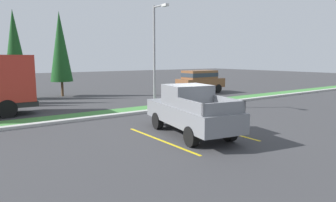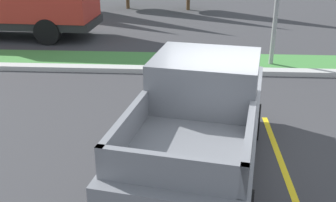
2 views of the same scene
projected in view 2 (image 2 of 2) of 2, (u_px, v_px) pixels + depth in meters
The scene contains 6 objects.
ground_plane at pixel (230, 157), 7.78m from camera, with size 120.00×120.00×0.00m, color #38383A.
parking_line_near at pixel (116, 168), 7.39m from camera, with size 0.12×4.80×0.01m, color yellow.
parking_line_far at pixel (286, 174), 7.21m from camera, with size 0.12×4.80×0.01m, color yellow.
curb_strip at pixel (217, 71), 12.34m from camera, with size 56.00×0.40×0.15m, color #B2B2AD.
grass_median at pixel (216, 62), 13.37m from camera, with size 56.00×1.80×0.06m, color #42843D.
pickup_truck_main at pixel (202, 119), 6.94m from camera, with size 2.80×5.48×2.10m.
Camera 2 is at (-0.79, -6.80, 4.04)m, focal length 42.74 mm.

